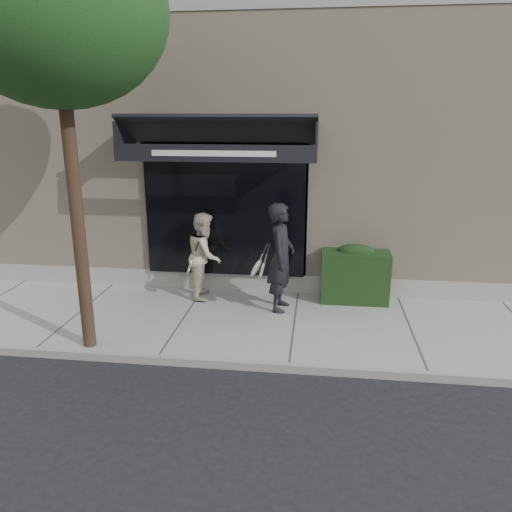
# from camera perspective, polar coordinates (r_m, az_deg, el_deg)

# --- Properties ---
(ground) EXTENTS (80.00, 80.00, 0.00)m
(ground) POSITION_cam_1_polar(r_m,az_deg,el_deg) (8.98, 4.40, -8.26)
(ground) COLOR black
(ground) RESTS_ON ground
(sidewalk) EXTENTS (20.00, 3.00, 0.12)m
(sidewalk) POSITION_cam_1_polar(r_m,az_deg,el_deg) (8.96, 4.40, -7.91)
(sidewalk) COLOR gray
(sidewalk) RESTS_ON ground
(curb) EXTENTS (20.00, 0.10, 0.14)m
(curb) POSITION_cam_1_polar(r_m,az_deg,el_deg) (7.56, 3.78, -12.63)
(curb) COLOR gray
(curb) RESTS_ON ground
(building_facade) EXTENTS (14.30, 8.04, 5.64)m
(building_facade) POSITION_cam_1_polar(r_m,az_deg,el_deg) (13.17, 5.77, 11.89)
(building_facade) COLOR beige
(building_facade) RESTS_ON ground
(hedge) EXTENTS (1.30, 0.70, 1.14)m
(hedge) POSITION_cam_1_polar(r_m,az_deg,el_deg) (9.93, 11.21, -2.02)
(hedge) COLOR black
(hedge) RESTS_ON sidewalk
(street_tree) EXTENTS (3.00, 3.00, 6.28)m
(street_tree) POSITION_cam_1_polar(r_m,az_deg,el_deg) (7.83, -21.87, 24.44)
(street_tree) COLOR black
(street_tree) RESTS_ON ground
(pedestrian_front) EXTENTS (0.81, 0.92, 2.02)m
(pedestrian_front) POSITION_cam_1_polar(r_m,az_deg,el_deg) (9.17, 2.86, -0.17)
(pedestrian_front) COLOR black
(pedestrian_front) RESTS_ON sidewalk
(pedestrian_back) EXTENTS (0.73, 0.92, 1.71)m
(pedestrian_back) POSITION_cam_1_polar(r_m,az_deg,el_deg) (9.90, -5.87, 0.06)
(pedestrian_back) COLOR beige
(pedestrian_back) RESTS_ON sidewalk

